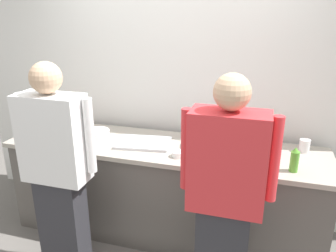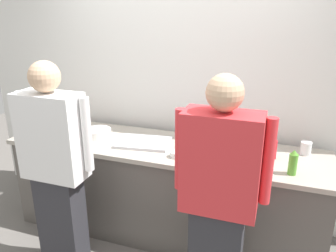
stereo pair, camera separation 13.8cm
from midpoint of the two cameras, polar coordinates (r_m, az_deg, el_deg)
The scene contains 14 objects.
wall_back at distance 3.27m, azimuth 3.40°, elevation 9.30°, with size 4.49×0.10×2.97m.
prep_counter at distance 3.18m, azimuth 0.51°, elevation -10.89°, with size 2.86×0.73×0.91m.
chef_near_left at distance 2.69m, azimuth -17.34°, elevation -6.67°, with size 0.63×0.24×1.73m.
chef_center at distance 2.22m, azimuth 10.52°, elevation -12.05°, with size 0.62×0.24×1.72m.
plate_stack_front at distance 2.89m, azimuth 15.56°, elevation -3.74°, with size 0.22×0.22×0.10m.
plate_stack_rear at distance 3.22m, azimuth -10.74°, elevation -1.17°, with size 0.25×0.25×0.07m.
mixing_bowl_steel at distance 2.93m, azimuth 8.20°, elevation -2.84°, with size 0.36×0.36×0.10m, color #B7BABF.
sheet_tray at distance 3.01m, azimuth -2.95°, elevation -2.84°, with size 0.48×0.33×0.02m, color #B7BABF.
squeeze_bottle_primary at distance 3.39m, azimuth -17.39°, elevation 0.30°, with size 0.06×0.06×0.19m.
squeeze_bottle_secondary at distance 2.62m, azimuth 22.10°, elevation -5.87°, with size 0.06×0.06×0.19m.
squeeze_bottle_spare at distance 2.84m, azimuth 19.03°, elevation -3.61°, with size 0.05×0.05×0.19m.
ramekin_red_sauce at distance 2.74m, azimuth 2.90°, elevation -4.86°, with size 0.10×0.10×0.05m.
ramekin_green_sauce at distance 3.19m, azimuth -16.14°, elevation -2.11°, with size 0.11×0.11×0.04m.
deli_cup at distance 3.03m, azimuth 23.82°, elevation -3.52°, with size 0.09×0.09×0.11m, color white.
Camera 2 is at (0.94, -2.19, 2.06)m, focal length 35.49 mm.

